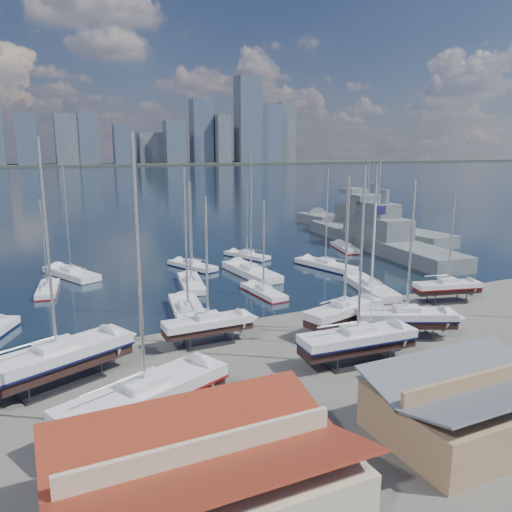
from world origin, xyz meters
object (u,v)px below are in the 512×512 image
car_a (209,437)px  flagpole (374,265)px  naval_ship_east (376,239)px  naval_ship_west (366,226)px  sailboat_cradle_0 (57,358)px

car_a → flagpole: size_ratio=0.30×
car_a → naval_ship_east: bearing=50.2°
flagpole → naval_ship_west: bearing=53.1°
sailboat_cradle_0 → flagpole: 27.46m
naval_ship_west → flagpole: (-39.29, -52.32, 6.08)m
naval_ship_west → flagpole: size_ratio=3.30×
car_a → flagpole: (18.88, 8.69, 7.07)m
naval_ship_east → naval_ship_west: 16.74m
naval_ship_east → naval_ship_west: size_ratio=1.01×
car_a → naval_ship_west: bearing=53.4°
sailboat_cradle_0 → naval_ship_west: size_ratio=0.43×
naval_ship_east → car_a: 68.09m
naval_ship_east → naval_ship_west: bearing=-23.9°
naval_ship_east → car_a: (-49.61, -46.63, -0.98)m
naval_ship_west → flagpole: bearing=138.9°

